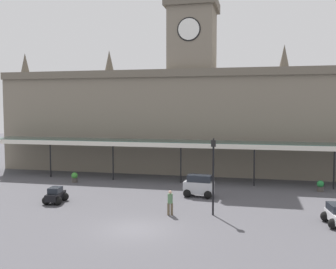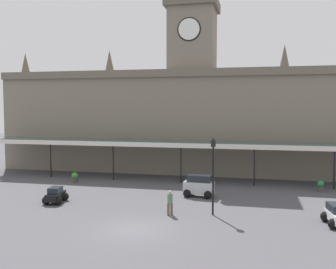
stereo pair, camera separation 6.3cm
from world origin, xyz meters
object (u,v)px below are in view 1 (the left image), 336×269
object	(u,v)px
victorian_lamppost	(213,168)
planter_by_canopy	(320,186)
pedestrian_crossing_forecourt	(170,202)
planter_near_kerb	(75,177)
car_silver_van	(199,187)
car_black_sedan	(56,196)

from	to	relation	value
victorian_lamppost	planter_by_canopy	bearing A→B (deg)	48.26
pedestrian_crossing_forecourt	planter_near_kerb	bearing A→B (deg)	141.67
planter_by_canopy	planter_near_kerb	distance (m)	22.31
car_silver_van	planter_near_kerb	world-z (taller)	car_silver_van
pedestrian_crossing_forecourt	planter_by_canopy	bearing A→B (deg)	41.82
planter_near_kerb	planter_by_canopy	bearing A→B (deg)	2.22
pedestrian_crossing_forecourt	planter_by_canopy	size ratio (longest dim) A/B	1.74
car_black_sedan	pedestrian_crossing_forecourt	bearing A→B (deg)	-8.48
car_black_sedan	pedestrian_crossing_forecourt	xyz separation A→B (m)	(9.15, -1.36, 0.41)
car_silver_van	planter_near_kerb	bearing A→B (deg)	165.15
pedestrian_crossing_forecourt	victorian_lamppost	xyz separation A→B (m)	(2.79, 0.65, 2.29)
pedestrian_crossing_forecourt	planter_by_canopy	distance (m)	14.73
car_silver_van	car_black_sedan	world-z (taller)	car_silver_van
car_black_sedan	victorian_lamppost	world-z (taller)	victorian_lamppost
planter_by_canopy	pedestrian_crossing_forecourt	bearing A→B (deg)	-138.18
car_silver_van	pedestrian_crossing_forecourt	xyz separation A→B (m)	(-1.13, -5.65, 0.10)
car_black_sedan	planter_by_canopy	bearing A→B (deg)	22.79
car_black_sedan	planter_near_kerb	xyz separation A→B (m)	(-2.17, 7.59, -0.01)
planter_by_canopy	car_silver_van	bearing A→B (deg)	-157.04
planter_near_kerb	car_black_sedan	bearing A→B (deg)	-74.01
pedestrian_crossing_forecourt	car_silver_van	bearing A→B (deg)	78.66
car_black_sedan	pedestrian_crossing_forecourt	size ratio (longest dim) A/B	1.28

